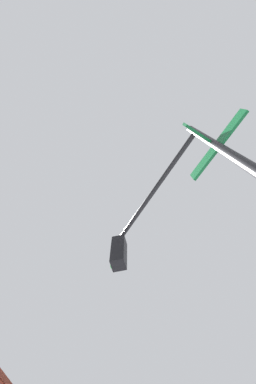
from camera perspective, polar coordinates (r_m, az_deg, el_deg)
The scene contains 1 object.
traffic_signal_near at distance 3.37m, azimuth 10.58°, elevation -7.60°, with size 2.58×2.52×6.42m.
Camera 1 is at (-7.91, -5.55, 1.72)m, focal length 21.62 mm.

